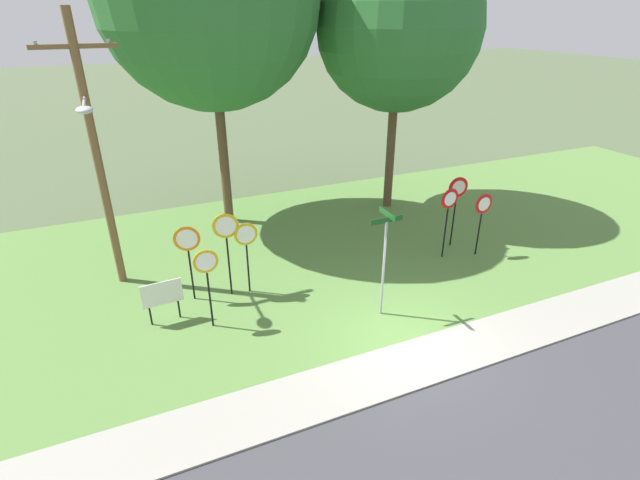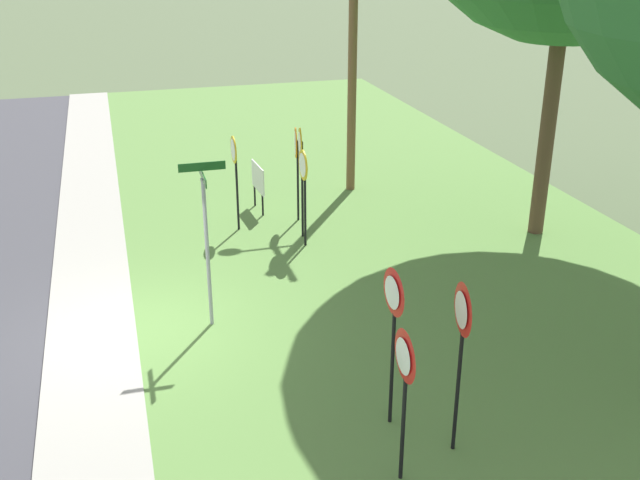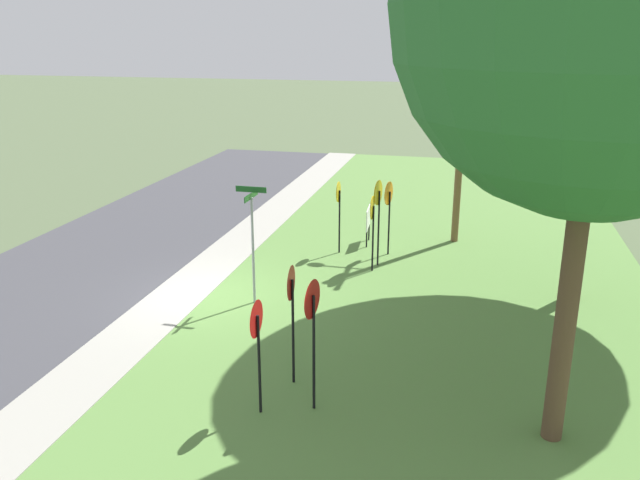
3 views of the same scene
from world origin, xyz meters
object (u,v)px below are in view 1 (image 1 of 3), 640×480
Objects in this scene: stop_sign_far_center at (246,243)px; yield_sign_near_right at (457,195)px; utility_pole at (95,150)px; stop_sign_near_left at (227,237)px; oak_tree_right at (399,27)px; stop_sign_far_left at (188,247)px; yield_sign_near_left at (449,207)px; yield_sign_far_left at (483,210)px; notice_board at (162,295)px; stop_sign_near_right at (207,273)px; street_name_post at (384,256)px.

stop_sign_far_center is 7.68m from yield_sign_near_right.
stop_sign_far_center is at bearing -31.44° from utility_pole.
stop_sign_near_left is 0.26× the size of oak_tree_right.
stop_sign_far_left is 0.30× the size of utility_pole.
stop_sign_near_left is at bearing 172.52° from yield_sign_near_left.
yield_sign_near_right is at bearing -10.37° from utility_pole.
yield_sign_far_left is 0.29× the size of utility_pole.
stop_sign_near_left reaches higher than notice_board.
yield_sign_near_left is (6.83, -0.52, 0.22)m from stop_sign_far_center.
stop_sign_near_right is 0.90× the size of yield_sign_near_right.
stop_sign_near_right is 1.89× the size of notice_board.
stop_sign_far_left reaches higher than stop_sign_near_right.
street_name_post reaches higher than yield_sign_near_left.
stop_sign_near_left is 1.13× the size of stop_sign_near_right.
street_name_post is at bearing -153.38° from yield_sign_near_left.
yield_sign_near_left is 0.80× the size of street_name_post.
notice_board is (-2.57, -0.54, -0.84)m from stop_sign_far_center.
stop_sign_far_center is (0.55, -0.08, -0.28)m from stop_sign_near_left.
stop_sign_far_center is 0.88× the size of yield_sign_near_right.
stop_sign_far_left is at bearing 36.66° from notice_board.
yield_sign_near_left is at bearing 6.04° from stop_sign_far_left.
utility_pole is 6.35× the size of notice_board.
yield_sign_near_left is 9.47m from notice_board.
utility_pole is (-11.60, 3.01, 2.61)m from yield_sign_far_left.
stop_sign_far_left is 1.66m from stop_sign_far_center.
oak_tree_right is (0.73, 5.01, 5.36)m from yield_sign_near_left.
street_name_post is 0.30× the size of oak_tree_right.
utility_pole reaches higher than notice_board.
yield_sign_near_right is 0.83× the size of street_name_post.
stop_sign_near_left is at bearing 2.30° from stop_sign_far_left.
stop_sign_near_right reaches higher than notice_board.
oak_tree_right reaches higher than stop_sign_far_left.
stop_sign_far_left is 3.73m from utility_pole.
stop_sign_far_left is at bearing -172.27° from yield_sign_near_right.
stop_sign_near_left is 2.13× the size of notice_board.
stop_sign_near_left is at bearing 13.33° from notice_board.
yield_sign_near_right is 0.33× the size of utility_pole.
utility_pole is at bearing 146.21° from stop_sign_far_left.
street_name_post is (-4.57, -2.75, -0.10)m from yield_sign_near_right.
yield_sign_near_right reaches higher than yield_sign_far_left.
yield_sign_near_right reaches higher than stop_sign_far_center.
yield_sign_far_left is at bearing 4.87° from stop_sign_far_left.
yield_sign_near_left is 0.32× the size of utility_pole.
yield_sign_near_left is (8.47, -0.78, 0.15)m from stop_sign_far_left.
stop_sign_near_left is at bearing 144.02° from street_name_post.
stop_sign_far_center is 1.85× the size of notice_board.
yield_sign_near_left is at bearing -98.34° from oak_tree_right.
stop_sign_near_left is at bearing -151.50° from oak_tree_right.
street_name_post is (3.65, -2.71, -0.08)m from stop_sign_near_left.
street_name_post is 2.53× the size of notice_board.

